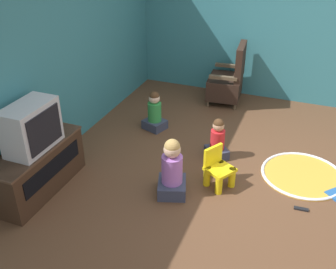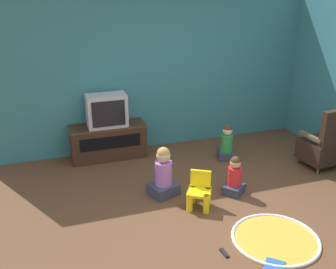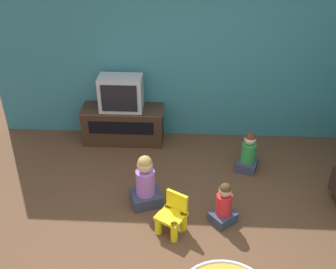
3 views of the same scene
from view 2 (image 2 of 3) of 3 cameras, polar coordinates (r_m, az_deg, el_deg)
The scene contains 12 objects.
ground_plane at distance 4.98m, azimuth 8.77°, elevation -11.96°, with size 30.00×30.00×0.00m, color brown.
wall_back at distance 6.60m, azimuth -2.21°, elevation 8.90°, with size 5.60×0.12×2.56m.
tv_cabinet at distance 6.44m, azimuth -8.67°, elevation -0.90°, with size 1.22×0.45×0.56m.
television at distance 6.23m, azimuth -8.89°, elevation 3.46°, with size 0.62×0.35×0.52m.
black_armchair at distance 6.49m, azimuth 21.97°, elevation -1.36°, with size 0.69×0.59×0.98m.
yellow_kid_chair at distance 5.07m, azimuth 4.57°, elevation -8.52°, with size 0.39×0.39×0.47m.
play_mat at distance 4.73m, azimuth 15.31°, elevation -14.38°, with size 0.99×0.99×0.04m.
child_watching_left at distance 5.27m, azimuth -0.66°, elevation -5.82°, with size 0.44×0.41×0.69m.
child_watching_center at distance 6.41m, azimuth 8.53°, elevation -1.36°, with size 0.34×0.37×0.58m.
child_watching_right at distance 5.41m, azimuth 9.61°, elevation -6.16°, with size 0.37×0.36×0.55m.
book at distance 4.34m, azimuth 15.17°, elevation -18.09°, with size 0.30×0.30×0.02m.
remote_control at distance 4.42m, azimuth 8.16°, elevation -16.64°, with size 0.05×0.15×0.02m.
Camera 2 is at (-2.00, -3.65, 2.73)m, focal length 42.00 mm.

